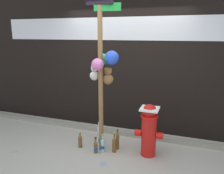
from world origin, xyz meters
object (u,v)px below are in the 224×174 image
memorial_post (103,54)px  bottle_5 (80,141)px  bottle_1 (96,147)px  bottle_6 (103,145)px  bottle_3 (101,139)px  fire_hydrant (149,129)px  bottle_4 (118,141)px  bottle_0 (114,144)px  bottle_2 (99,134)px

memorial_post → bottle_5: memorial_post is taller
bottle_1 → bottle_6: 0.12m
bottle_3 → bottle_6: 0.23m
fire_hydrant → bottle_3: (-0.88, 0.03, -0.34)m
fire_hydrant → bottle_4: size_ratio=2.43×
bottle_4 → bottle_6: bearing=-138.9°
bottle_4 → memorial_post: bearing=-156.6°
bottle_3 → memorial_post: bearing=-47.8°
bottle_0 → bottle_3: 0.34m
bottle_1 → bottle_4: bottle_4 is taller
bottle_3 → fire_hydrant: bearing=-2.0°
fire_hydrant → memorial_post: bearing=-173.9°
bottle_1 → bottle_4: 0.41m
bottle_3 → bottle_6: bottle_6 is taller
bottle_1 → bottle_3: bottle_3 is taller
memorial_post → bottle_2: bearing=126.1°
bottle_0 → bottle_2: 0.50m
fire_hydrant → bottle_4: 0.63m
bottle_5 → bottle_1: bearing=-15.4°
memorial_post → bottle_0: (0.21, -0.03, -1.54)m
bottle_1 → bottle_2: bottle_2 is taller
bottle_0 → bottle_2: (-0.40, 0.29, 0.01)m
bottle_3 → bottle_1: bearing=-85.7°
bottle_2 → bottle_0: bearing=-35.8°
bottle_1 → bottle_4: size_ratio=0.77×
bottle_1 → bottle_6: bearing=36.1°
bottle_1 → bottle_3: 0.27m
bottle_0 → bottle_6: (-0.19, -0.06, -0.02)m
bottle_2 → bottle_3: size_ratio=1.26×
memorial_post → bottle_2: size_ratio=6.84×
bottle_1 → bottle_2: size_ratio=0.70×
fire_hydrant → bottle_4: fire_hydrant is taller
bottle_3 → bottle_4: size_ratio=0.88×
fire_hydrant → bottle_3: bearing=178.0°
bottle_0 → bottle_3: (-0.31, 0.14, -0.01)m
bottle_4 → bottle_5: 0.68m
bottle_1 → bottle_6: bottle_6 is taller
bottle_2 → memorial_post: bearing=-53.9°
bottle_0 → bottle_6: 0.20m
bottle_0 → bottle_5: bottle_0 is taller
memorial_post → bottle_3: size_ratio=8.62×
memorial_post → bottle_6: bearing=-79.5°
fire_hydrant → bottle_0: bearing=-169.2°
memorial_post → fire_hydrant: 1.45m
memorial_post → bottle_4: bearing=23.4°
bottle_3 → bottle_2: bearing=120.9°
memorial_post → bottle_3: bearing=132.2°
memorial_post → bottle_2: 1.56m
bottle_1 → bottle_3: bearing=94.3°
bottle_3 → bottle_4: 0.33m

